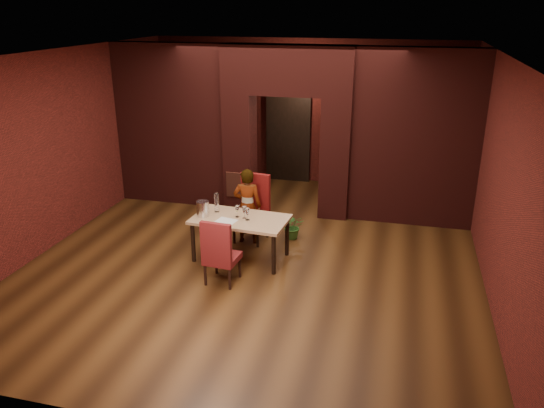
{
  "coord_description": "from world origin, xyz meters",
  "views": [
    {
      "loc": [
        2.15,
        -7.69,
        3.88
      ],
      "look_at": [
        0.21,
        0.0,
        0.88
      ],
      "focal_mm": 35.0,
      "sensor_mm": 36.0,
      "label": 1
    }
  ],
  "objects": [
    {
      "name": "rear_door",
      "position": [
        -0.4,
        3.94,
        1.05
      ],
      "size": [
        0.9,
        0.08,
        2.1
      ],
      "primitive_type": "cube",
      "color": "black",
      "rests_on": "ground"
    },
    {
      "name": "pillar_right",
      "position": [
        0.95,
        2.0,
        1.15
      ],
      "size": [
        0.55,
        0.55,
        2.3
      ],
      "primitive_type": "cube",
      "color": "maroon",
      "rests_on": "ground"
    },
    {
      "name": "wall_left",
      "position": [
        -3.5,
        0.0,
        1.6
      ],
      "size": [
        0.04,
        8.0,
        3.2
      ],
      "primitive_type": "cube",
      "color": "maroon",
      "rests_on": "ground"
    },
    {
      "name": "wall_right",
      "position": [
        3.5,
        0.0,
        1.6
      ],
      "size": [
        0.04,
        8.0,
        3.2
      ],
      "primitive_type": "cube",
      "color": "maroon",
      "rests_on": "ground"
    },
    {
      "name": "person_seated",
      "position": [
        -0.32,
        0.37,
        0.66
      ],
      "size": [
        0.51,
        0.36,
        1.32
      ],
      "primitive_type": "imported",
      "rotation": [
        0.0,
        0.0,
        3.23
      ],
      "color": "silver",
      "rests_on": "ground"
    },
    {
      "name": "ceiling",
      "position": [
        0.0,
        0.0,
        3.2
      ],
      "size": [
        7.0,
        8.0,
        0.04
      ],
      "primitive_type": "cube",
      "color": "silver",
      "rests_on": "ground"
    },
    {
      "name": "wine_glass_c",
      "position": [
        -0.11,
        -0.32,
        0.8
      ],
      "size": [
        0.08,
        0.08,
        0.2
      ],
      "primitive_type": null,
      "color": "white",
      "rests_on": "dining_table"
    },
    {
      "name": "chair_near",
      "position": [
        -0.28,
        -1.08,
        0.51
      ],
      "size": [
        0.5,
        0.5,
        1.02
      ],
      "primitive_type": "cube",
      "rotation": [
        0.0,
        0.0,
        3.06
      ],
      "color": "maroon",
      "rests_on": "ground"
    },
    {
      "name": "wine_bucket",
      "position": [
        -0.85,
        -0.33,
        0.83
      ],
      "size": [
        0.2,
        0.2,
        0.25
      ],
      "primitive_type": "cylinder",
      "color": "silver",
      "rests_on": "dining_table"
    },
    {
      "name": "rear_door_frame",
      "position": [
        -0.4,
        3.9,
        1.05
      ],
      "size": [
        1.02,
        0.04,
        2.22
      ],
      "primitive_type": "cube",
      "color": "black",
      "rests_on": "ground"
    },
    {
      "name": "wing_wall_left",
      "position": [
        -2.36,
        2.0,
        1.6
      ],
      "size": [
        2.28,
        0.35,
        3.2
      ],
      "primitive_type": "cube",
      "color": "maroon",
      "rests_on": "ground"
    },
    {
      "name": "wall_back",
      "position": [
        0.0,
        4.0,
        1.6
      ],
      "size": [
        7.0,
        0.04,
        3.2
      ],
      "primitive_type": "cube",
      "color": "maroon",
      "rests_on": "ground"
    },
    {
      "name": "vent_panel",
      "position": [
        -0.95,
        1.71,
        0.55
      ],
      "size": [
        0.4,
        0.03,
        0.5
      ],
      "primitive_type": "cube",
      "color": "brown",
      "rests_on": "ground"
    },
    {
      "name": "wall_front",
      "position": [
        0.0,
        -4.0,
        1.6
      ],
      "size": [
        7.0,
        0.04,
        3.2
      ],
      "primitive_type": "cube",
      "color": "maroon",
      "rests_on": "ground"
    },
    {
      "name": "water_bottle",
      "position": [
        -0.7,
        -0.1,
        0.87
      ],
      "size": [
        0.08,
        0.08,
        0.33
      ],
      "primitive_type": "cylinder",
      "color": "white",
      "rests_on": "dining_table"
    },
    {
      "name": "lintel",
      "position": [
        0.0,
        2.0,
        2.75
      ],
      "size": [
        2.45,
        0.55,
        0.9
      ],
      "primitive_type": "cube",
      "color": "maroon",
      "rests_on": "ground"
    },
    {
      "name": "dining_table",
      "position": [
        -0.25,
        -0.28,
        0.35
      ],
      "size": [
        1.56,
        0.96,
        0.7
      ],
      "primitive_type": "cube",
      "rotation": [
        0.0,
        0.0,
        -0.08
      ],
      "color": "tan",
      "rests_on": "ground"
    },
    {
      "name": "chair_far",
      "position": [
        -0.28,
        0.44,
        0.58
      ],
      "size": [
        0.59,
        0.59,
        1.16
      ],
      "primitive_type": "cube",
      "rotation": [
        0.0,
        0.0,
        -0.13
      ],
      "color": "maroon",
      "rests_on": "ground"
    },
    {
      "name": "floor",
      "position": [
        0.0,
        0.0,
        0.0
      ],
      "size": [
        8.0,
        8.0,
        0.0
      ],
      "primitive_type": "plane",
      "color": "#492B12",
      "rests_on": "ground"
    },
    {
      "name": "potted_plant",
      "position": [
        0.41,
        0.69,
        0.23
      ],
      "size": [
        0.45,
        0.4,
        0.45
      ],
      "primitive_type": "imported",
      "rotation": [
        0.0,
        0.0,
        0.13
      ],
      "color": "#326A25",
      "rests_on": "ground"
    },
    {
      "name": "wine_glass_b",
      "position": [
        -0.18,
        -0.26,
        0.8
      ],
      "size": [
        0.08,
        0.08,
        0.2
      ],
      "primitive_type": null,
      "color": "silver",
      "rests_on": "dining_table"
    },
    {
      "name": "wing_wall_right",
      "position": [
        2.36,
        2.0,
        1.6
      ],
      "size": [
        2.28,
        0.35,
        3.2
      ],
      "primitive_type": "cube",
      "color": "maroon",
      "rests_on": "ground"
    },
    {
      "name": "wine_glass_a",
      "position": [
        -0.3,
        -0.24,
        0.8
      ],
      "size": [
        0.08,
        0.08,
        0.19
      ],
      "primitive_type": null,
      "color": "silver",
      "rests_on": "dining_table"
    },
    {
      "name": "pillar_left",
      "position": [
        -0.95,
        2.0,
        1.15
      ],
      "size": [
        0.55,
        0.55,
        2.3
      ],
      "primitive_type": "cube",
      "color": "maroon",
      "rests_on": "ground"
    },
    {
      "name": "tasting_sheet",
      "position": [
        -0.42,
        -0.44,
        0.71
      ],
      "size": [
        0.35,
        0.29,
        0.0
      ],
      "primitive_type": "cube",
      "rotation": [
        0.0,
        0.0,
        -0.2
      ],
      "color": "silver",
      "rests_on": "dining_table"
    }
  ]
}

